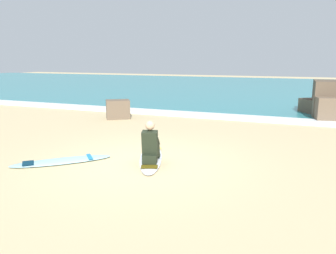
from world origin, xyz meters
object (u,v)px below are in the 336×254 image
Objects in this scene: surfer_seated at (151,146)px; surfboard_spare_near at (62,161)px; surfboard_main at (151,157)px; shoreline_rock at (118,109)px.

surfboard_spare_near is (-1.98, -0.63, -0.40)m from surfer_seated.
surfer_seated reaches higher than surfboard_spare_near.
surfboard_main is at bearing 114.02° from surfer_seated.
surfer_seated is 6.12m from shoreline_rock.
shoreline_rock is (-3.51, 4.50, 0.34)m from surfboard_main.
surfboard_main is 2.77× the size of shoreline_rock.
surfboard_spare_near is at bearing -72.88° from shoreline_rock.
shoreline_rock is at bearing 126.98° from surfer_seated.
surfboard_main and surfboard_spare_near have the same top height.
surfboard_spare_near is at bearing -162.22° from surfer_seated.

